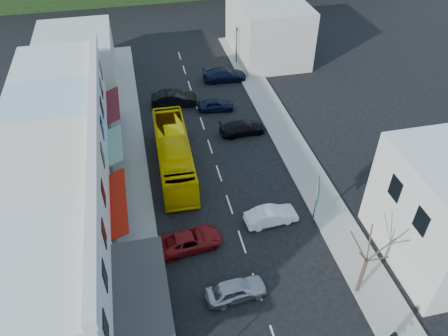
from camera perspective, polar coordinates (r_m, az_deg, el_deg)
ground at (r=32.58m, az=2.36°, el=-9.58°), size 120.00×120.00×0.00m
sidewalk_left at (r=39.16m, az=-12.08°, el=-0.30°), size 3.00×52.00×0.15m
sidewalk_right at (r=41.39m, az=8.95°, el=2.63°), size 3.00×52.00×0.15m
shopfront_row at (r=33.42m, az=-20.99°, el=-1.69°), size 8.25×30.00×8.00m
distant_block_left at (r=52.51m, az=-18.63°, el=13.19°), size 8.00×10.00×6.00m
distant_block_right at (r=57.29m, az=5.73°, el=17.74°), size 8.00×12.00×7.00m
bus at (r=37.94m, az=-6.56°, el=1.80°), size 2.77×11.65×3.10m
car_silver at (r=29.16m, az=1.57°, el=-15.59°), size 4.54×2.18×1.40m
car_white at (r=33.58m, az=6.18°, el=-6.18°), size 4.52×2.12×1.40m
car_red at (r=31.83m, az=-4.46°, el=-9.34°), size 4.80×2.45×1.40m
car_black_near at (r=42.58m, az=2.43°, el=5.34°), size 4.59×2.07×1.40m
car_navy_mid at (r=46.14m, az=-1.06°, el=8.33°), size 4.57×2.28×1.40m
car_black_far at (r=47.25m, az=-6.54°, el=8.88°), size 4.56×2.24×1.40m
car_navy_far at (r=51.82m, az=0.06°, el=12.07°), size 4.59×2.07×1.40m
pedestrian_left at (r=33.23m, az=-13.29°, el=-7.15°), size 0.59×0.71×1.70m
direction_sign at (r=33.12m, az=11.92°, el=-4.44°), size 1.55×2.01×4.14m
street_tree at (r=28.73m, az=18.11°, el=-11.48°), size 3.40×3.40×6.35m
traffic_signal at (r=55.05m, az=1.65°, el=15.70°), size 0.99×1.20×4.72m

